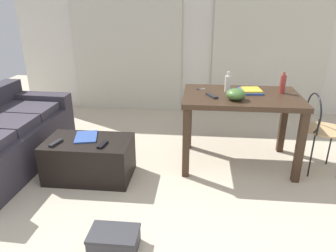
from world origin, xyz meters
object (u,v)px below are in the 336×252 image
object	(u,v)px
tv_remote_on_table	(212,96)
tv_remote_secondary	(56,143)
bottle_far	(283,84)
shoebox	(114,240)
coffee_table	(89,159)
wire_chair	(319,124)
magazine	(86,137)
craft_table	(241,106)
scissors	(200,89)
book_stack	(251,91)
bottle_near	(228,83)
bowl	(236,94)
tv_remote_primary	(103,145)

from	to	relation	value
tv_remote_on_table	tv_remote_secondary	xyz separation A→B (m)	(-1.47, -0.46, -0.38)
bottle_far	shoebox	xyz separation A→B (m)	(-1.43, -1.53, -0.80)
coffee_table	tv_remote_secondary	bearing A→B (deg)	-158.23
wire_chair	magazine	bearing A→B (deg)	-172.85
craft_table	scissors	size ratio (longest dim) A/B	12.08
book_stack	coffee_table	bearing A→B (deg)	-160.74
bottle_near	bowl	world-z (taller)	bottle_near
wire_chair	scissors	xyz separation A→B (m)	(-1.21, 0.25, 0.26)
bottle_far	magazine	size ratio (longest dim) A/B	0.77
bottle_far	tv_remote_primary	world-z (taller)	bottle_far
tv_remote_on_table	shoebox	distance (m)	1.66
shoebox	tv_remote_on_table	bearing A→B (deg)	62.22
bowl	book_stack	xyz separation A→B (m)	(0.19, 0.29, -0.04)
coffee_table	magazine	world-z (taller)	magazine
bottle_near	scissors	distance (m)	0.31
bottle_far	book_stack	xyz separation A→B (m)	(-0.31, 0.01, -0.08)
bowl	scissors	xyz separation A→B (m)	(-0.35, 0.35, -0.05)
coffee_table	bowl	bearing A→B (deg)	10.70
bowl	book_stack	distance (m)	0.35
tv_remote_on_table	magazine	distance (m)	1.32
coffee_table	shoebox	bearing A→B (deg)	-62.79
bottle_near	tv_remote_on_table	size ratio (longest dim) A/B	1.22
craft_table	shoebox	xyz separation A→B (m)	(-1.01, -1.43, -0.59)
tv_remote_secondary	shoebox	world-z (taller)	tv_remote_secondary
wire_chair	bottle_near	xyz separation A→B (m)	(-0.92, 0.20, 0.34)
coffee_table	book_stack	distance (m)	1.81
bottle_far	magazine	world-z (taller)	bottle_far
wire_chair	bottle_far	distance (m)	0.54
bottle_far	tv_remote_secondary	bearing A→B (deg)	-163.17
bowl	tv_remote_secondary	bearing A→B (deg)	-167.44
wire_chair	book_stack	bearing A→B (deg)	163.51
tv_remote_secondary	bowl	bearing A→B (deg)	27.09
bottle_far	shoebox	distance (m)	2.24
coffee_table	bottle_near	size ratio (longest dim) A/B	3.98
bowl	magazine	distance (m)	1.54
bottle_near	book_stack	distance (m)	0.25
tv_remote_on_table	tv_remote_primary	xyz separation A→B (m)	(-1.02, -0.45, -0.38)
bottle_far	magazine	xyz separation A→B (m)	(-1.97, -0.48, -0.47)
bottle_far	shoebox	bearing A→B (deg)	-132.99
magazine	bottle_near	bearing A→B (deg)	5.52
wire_chair	book_stack	size ratio (longest dim) A/B	3.01
bottle_near	tv_remote_on_table	world-z (taller)	bottle_near
magazine	shoebox	size ratio (longest dim) A/B	0.82
tv_remote_primary	tv_remote_secondary	bearing A→B (deg)	-170.21
bottle_far	coffee_table	bearing A→B (deg)	-163.90
coffee_table	bowl	world-z (taller)	bowl
book_stack	magazine	size ratio (longest dim) A/B	0.97
wire_chair	magazine	xyz separation A→B (m)	(-2.32, -0.29, -0.12)
bottle_near	tv_remote_on_table	bearing A→B (deg)	-127.86
bottle_far	shoebox	size ratio (longest dim) A/B	0.63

